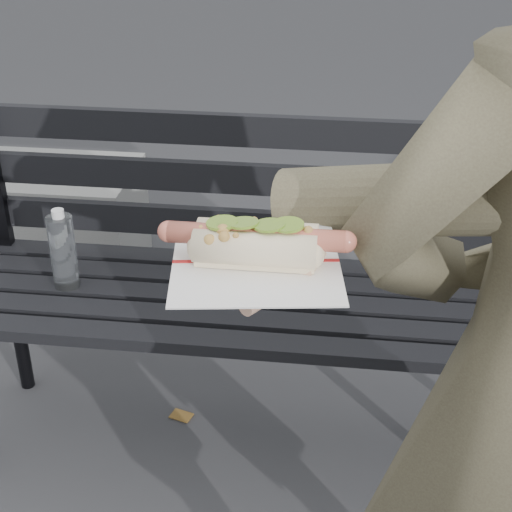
# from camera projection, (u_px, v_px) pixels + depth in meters

# --- Properties ---
(park_bench) EXTENTS (1.50, 0.44, 0.88)m
(park_bench) POSITION_uv_depth(u_px,v_px,m) (236.00, 266.00, 1.96)
(park_bench) COLOR black
(park_bench) RESTS_ON ground
(held_hotdog) EXTENTS (0.62, 0.31, 0.20)m
(held_hotdog) POSITION_uv_depth(u_px,v_px,m) (425.00, 213.00, 0.91)
(held_hotdog) COLOR #4B4432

